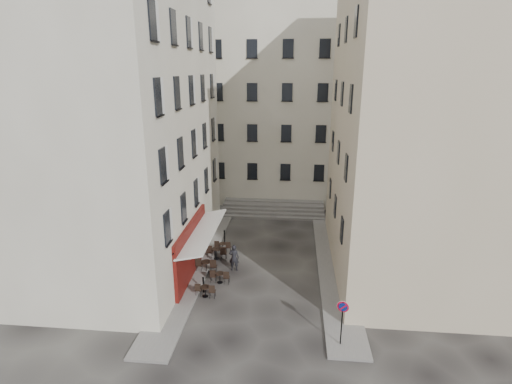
# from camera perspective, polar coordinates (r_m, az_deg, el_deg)

# --- Properties ---
(ground) EXTENTS (90.00, 90.00, 0.00)m
(ground) POSITION_cam_1_polar(r_m,az_deg,el_deg) (24.47, 0.71, -13.29)
(ground) COLOR black
(ground) RESTS_ON ground
(sidewalk_left) EXTENTS (2.00, 22.00, 0.12)m
(sidewalk_left) POSITION_cam_1_polar(r_m,az_deg,el_deg) (28.59, -7.71, -8.56)
(sidewalk_left) COLOR slate
(sidewalk_left) RESTS_ON ground
(sidewalk_right) EXTENTS (2.00, 18.00, 0.12)m
(sidewalk_right) POSITION_cam_1_polar(r_m,az_deg,el_deg) (27.14, 10.93, -10.21)
(sidewalk_right) COLOR slate
(sidewalk_right) RESTS_ON ground
(building_left) EXTENTS (12.20, 16.20, 20.60)m
(building_left) POSITION_cam_1_polar(r_m,az_deg,el_deg) (27.04, -21.85, 11.54)
(building_left) COLOR #BCB6A1
(building_left) RESTS_ON ground
(building_right) EXTENTS (12.20, 14.20, 18.60)m
(building_right) POSITION_cam_1_polar(r_m,az_deg,el_deg) (26.20, 25.34, 8.77)
(building_right) COLOR tan
(building_right) RESTS_ON ground
(building_back) EXTENTS (18.20, 10.20, 18.60)m
(building_back) POSITION_cam_1_polar(r_m,az_deg,el_deg) (40.23, 1.69, 12.78)
(building_back) COLOR #BCB6A1
(building_back) RESTS_ON ground
(cafe_storefront) EXTENTS (1.74, 7.30, 3.50)m
(cafe_storefront) POSITION_cam_1_polar(r_m,az_deg,el_deg) (25.15, -9.01, -7.79)
(cafe_storefront) COLOR #4C0E0A
(cafe_storefront) RESTS_ON ground
(stone_steps) EXTENTS (9.00, 3.15, 0.80)m
(stone_steps) POSITION_cam_1_polar(r_m,az_deg,el_deg) (35.72, 2.44, -2.47)
(stone_steps) COLOR #5B5857
(stone_steps) RESTS_ON ground
(bollard_near) EXTENTS (0.12, 0.12, 0.98)m
(bollard_near) POSITION_cam_1_polar(r_m,az_deg,el_deg) (23.81, -7.52, -12.92)
(bollard_near) COLOR black
(bollard_near) RESTS_ON ground
(bollard_mid) EXTENTS (0.12, 0.12, 0.98)m
(bollard_mid) POSITION_cam_1_polar(r_m,az_deg,el_deg) (26.82, -5.85, -9.21)
(bollard_mid) COLOR black
(bollard_mid) RESTS_ON ground
(bollard_far) EXTENTS (0.12, 0.12, 0.98)m
(bollard_far) POSITION_cam_1_polar(r_m,az_deg,el_deg) (29.94, -4.54, -6.25)
(bollard_far) COLOR black
(bollard_far) RESTS_ON ground
(no_parking_sign) EXTENTS (0.53, 0.20, 2.38)m
(no_parking_sign) POSITION_cam_1_polar(r_m,az_deg,el_deg) (19.41, 12.24, -16.79)
(no_parking_sign) COLOR black
(no_parking_sign) RESTS_ON ground
(bistro_table_a) EXTENTS (1.17, 0.55, 0.82)m
(bistro_table_a) POSITION_cam_1_polar(r_m,az_deg,el_deg) (23.43, -7.23, -13.75)
(bistro_table_a) COLOR black
(bistro_table_a) RESTS_ON ground
(bistro_table_b) EXTENTS (1.19, 0.56, 0.83)m
(bistro_table_b) POSITION_cam_1_polar(r_m,az_deg,el_deg) (24.68, -5.17, -11.94)
(bistro_table_b) COLOR black
(bistro_table_b) RESTS_ON ground
(bistro_table_c) EXTENTS (1.36, 0.64, 0.95)m
(bistro_table_c) POSITION_cam_1_polar(r_m,az_deg,el_deg) (25.90, -7.09, -10.36)
(bistro_table_c) COLOR black
(bistro_table_c) RESTS_ON ground
(bistro_table_d) EXTENTS (1.39, 0.65, 0.98)m
(bistro_table_d) POSITION_cam_1_polar(r_m,az_deg,el_deg) (27.48, -5.64, -8.58)
(bistro_table_d) COLOR black
(bistro_table_d) RESTS_ON ground
(bistro_table_e) EXTENTS (1.17, 0.55, 0.82)m
(bistro_table_e) POSITION_cam_1_polar(r_m,az_deg,el_deg) (28.49, -4.76, -7.76)
(bistro_table_e) COLOR black
(bistro_table_e) RESTS_ON ground
(pedestrian) EXTENTS (0.66, 0.45, 1.76)m
(pedestrian) POSITION_cam_1_polar(r_m,az_deg,el_deg) (25.83, -3.15, -9.34)
(pedestrian) COLOR black
(pedestrian) RESTS_ON ground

